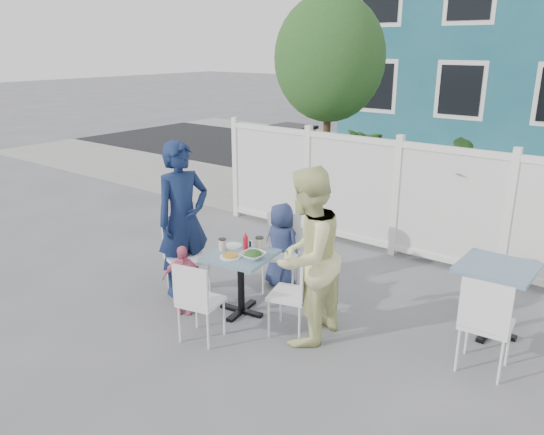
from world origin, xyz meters
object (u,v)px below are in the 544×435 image
Objects in this scene: chair_right at (297,288)px; woman at (306,257)px; utility_cabinet at (293,163)px; boy at (281,245)px; main_table at (241,267)px; toddler at (183,279)px; chair_back at (282,246)px; chair_near at (197,297)px; chair_left at (185,249)px; spare_table at (495,281)px; man at (183,219)px.

chair_right is 0.38m from woman.
boy is (2.25, -3.36, -0.14)m from utility_cabinet.
main_table is 0.64m from toddler.
chair_back is 0.52× the size of woman.
chair_near is 0.81× the size of boy.
boy is 1.33× the size of toddler.
spare_table is at bearing 132.67° from chair_left.
spare_table is at bearing 127.41° from woman.
chair_right is 1.12m from chair_back.
utility_cabinet reaches higher than main_table.
chair_back reaches higher than chair_near.
woman reaches higher than chair_left.
chair_left reaches higher than chair_near.
spare_table is 2.36m from chair_back.
chair_left is 0.54× the size of woman.
main_table is at bearing 68.43° from chair_back.
man is (-0.82, -0.80, 0.38)m from chair_back.
spare_table is 0.95× the size of toddler.
chair_right reaches higher than toddler.
chair_near is 1.13m from woman.
boy is at bearing -170.30° from spare_table.
woman is (0.89, -0.81, 0.35)m from chair_back.
man is (-0.93, 0.72, 0.41)m from chair_near.
chair_left is at bearing 74.75° from chair_right.
chair_right is 1.16m from boy.
main_table is 2.59m from spare_table.
chair_left reaches higher than spare_table.
woman is at bearing 29.06° from chair_near.
toddler is (0.33, -0.35, -0.16)m from chair_left.
utility_cabinet is 4.92m from toddler.
boy is (-0.81, 0.83, 0.01)m from chair_right.
chair_right is at bearing -50.83° from utility_cabinet.
utility_cabinet is at bearing -139.96° from chair_left.
main_table is 0.72m from chair_near.
main_table is 0.79× the size of chair_left.
chair_back is at bearing 35.99° from toddler.
chair_near reaches higher than main_table.
chair_left is 1.15m from boy.
man reaches higher than chair_back.
man is at bearing 19.68° from chair_back.
spare_table is 3.39m from man.
man is at bearing -67.83° from utility_cabinet.
spare_table is 0.78× the size of chair_left.
chair_back is at bearing -53.08° from utility_cabinet.
woman is at bearing -113.01° from chair_right.
woman is (0.85, -0.01, 0.34)m from main_table.
toddler reaches higher than spare_table.
man is 1.03× the size of woman.
chair_near is (-2.21, -1.95, -0.08)m from spare_table.
boy is at bearing 28.18° from chair_right.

